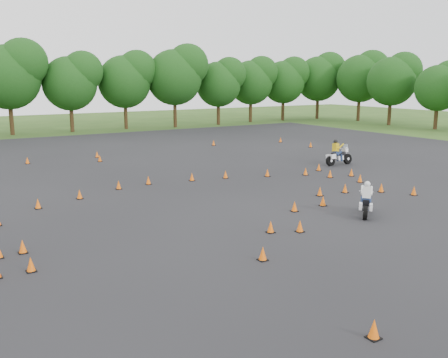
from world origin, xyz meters
name	(u,v)px	position (x,y,z in m)	size (l,w,h in m)	color
ground	(275,224)	(0.00, 0.00, 0.00)	(140.00, 140.00, 0.00)	#2D5119
asphalt_pad	(203,195)	(0.00, 6.00, 0.01)	(62.00, 62.00, 0.00)	black
treeline	(99,90)	(4.27, 35.08, 4.63)	(87.03, 32.57, 10.40)	#164012
traffic_cones	(197,192)	(-0.34, 6.06, 0.23)	(36.51, 33.08, 0.45)	#FB640A
rider_yellow	(340,152)	(12.45, 8.98, 0.88)	(2.27, 0.70, 1.75)	gold
rider_white	(366,198)	(4.13, -0.99, 0.78)	(2.01, 0.62, 1.55)	silver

